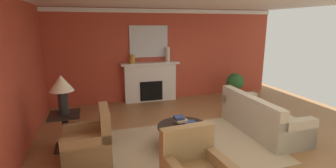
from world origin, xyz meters
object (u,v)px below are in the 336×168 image
mantel_mirror (149,41)px  vase_mantel_left (132,59)px  table_lamp (62,87)px  side_table (66,129)px  sofa (261,119)px  fireplace (150,83)px  armchair_near_window (90,144)px  potted_plant (235,84)px  coffee_table (183,131)px  vase_mantel_right (168,55)px

mantel_mirror → vase_mantel_left: mantel_mirror is taller
mantel_mirror → table_lamp: size_ratio=1.57×
side_table → table_lamp: size_ratio=0.93×
sofa → table_lamp: bearing=174.0°
fireplace → side_table: 3.45m
armchair_near_window → potted_plant: bearing=30.7°
mantel_mirror → vase_mantel_left: (-0.55, -0.17, -0.50)m
sofa → side_table: sofa is taller
mantel_mirror → potted_plant: bearing=-14.1°
table_lamp → vase_mantel_left: 3.07m
coffee_table → vase_mantel_left: 3.36m
mantel_mirror → fireplace: bearing=-90.0°
table_lamp → vase_mantel_left: bearing=55.8°
fireplace → vase_mantel_left: (-0.55, -0.05, 0.77)m
fireplace → armchair_near_window: bearing=-119.8°
table_lamp → armchair_near_window: bearing=-55.4°
mantel_mirror → potted_plant: (2.66, -0.67, -1.35)m
armchair_near_window → coffee_table: bearing=-0.3°
mantel_mirror → armchair_near_window: (-1.84, -3.34, -1.54)m
mantel_mirror → table_lamp: bearing=-130.0°
vase_mantel_left → potted_plant: 3.35m
table_lamp → fireplace: bearing=48.7°
mantel_mirror → coffee_table: 3.67m
side_table → vase_mantel_left: bearing=55.8°
armchair_near_window → potted_plant: size_ratio=1.14×
side_table → mantel_mirror: bearing=50.0°
vase_mantel_right → potted_plant: size_ratio=0.55×
fireplace → armchair_near_window: size_ratio=1.89×
mantel_mirror → sofa: mantel_mirror is taller
side_table → potted_plant: size_ratio=0.84×
vase_mantel_left → potted_plant: size_ratio=0.30×
mantel_mirror → side_table: (-2.28, -2.71, -1.45)m
potted_plant → vase_mantel_left: bearing=171.2°
mantel_mirror → armchair_near_window: bearing=-118.9°
mantel_mirror → table_lamp: 3.59m
fireplace → potted_plant: 2.71m
vase_mantel_left → coffee_table: bearing=-82.0°
coffee_table → vase_mantel_right: vase_mantel_right is taller
potted_plant → side_table: bearing=-157.5°
armchair_near_window → potted_plant: 5.23m
coffee_table → potted_plant: potted_plant is taller
table_lamp → vase_mantel_left: vase_mantel_left is taller
sofa → armchair_near_window: (-3.66, -0.20, 0.01)m
fireplace → mantel_mirror: size_ratio=1.52×
vase_mantel_left → vase_mantel_right: size_ratio=0.55×
sofa → coffee_table: 1.93m
vase_mantel_left → table_lamp: bearing=-124.2°
mantel_mirror → coffee_table: (-0.11, -3.35, -1.51)m
vase_mantel_left → vase_mantel_right: (1.10, 0.00, 0.10)m
fireplace → vase_mantel_left: 0.95m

